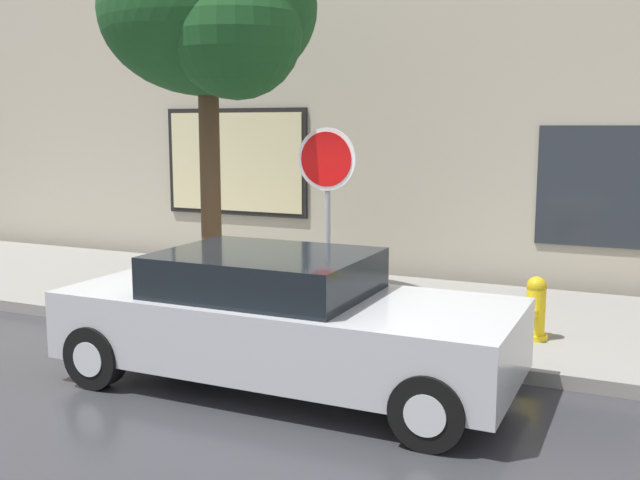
% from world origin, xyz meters
% --- Properties ---
extents(ground_plane, '(60.00, 60.00, 0.00)m').
position_xyz_m(ground_plane, '(0.00, 0.00, 0.00)').
color(ground_plane, '#333338').
extents(sidewalk, '(20.00, 4.00, 0.15)m').
position_xyz_m(sidewalk, '(0.00, 3.00, 0.07)').
color(sidewalk, gray).
rests_on(sidewalk, ground).
extents(building_facade, '(20.00, 0.67, 7.00)m').
position_xyz_m(building_facade, '(-0.02, 5.50, 3.48)').
color(building_facade, '#B2A893').
rests_on(building_facade, ground).
extents(parked_car, '(4.53, 1.90, 1.35)m').
position_xyz_m(parked_car, '(0.27, -0.04, 0.68)').
color(parked_car, '#B7BABF').
rests_on(parked_car, ground).
extents(fire_hydrant, '(0.30, 0.44, 0.74)m').
position_xyz_m(fire_hydrant, '(2.41, 2.18, 0.51)').
color(fire_hydrant, yellow).
rests_on(fire_hydrant, sidewalk).
extents(street_tree, '(3.01, 2.56, 5.09)m').
position_xyz_m(street_tree, '(-1.84, 2.09, 4.01)').
color(street_tree, '#4C3823').
rests_on(street_tree, sidewalk).
extents(stop_sign, '(0.76, 0.10, 2.43)m').
position_xyz_m(stop_sign, '(-0.06, 1.79, 1.86)').
color(stop_sign, gray).
rests_on(stop_sign, sidewalk).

